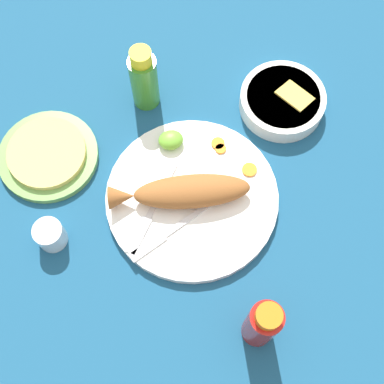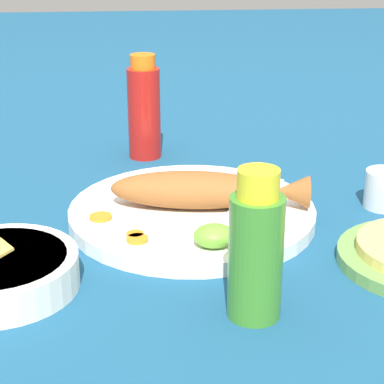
{
  "view_description": "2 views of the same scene",
  "coord_description": "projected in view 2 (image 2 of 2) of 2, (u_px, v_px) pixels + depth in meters",
  "views": [
    {
      "loc": [
        -0.08,
        -0.35,
        0.91
      ],
      "look_at": [
        0.0,
        0.0,
        0.04
      ],
      "focal_mm": 50.0,
      "sensor_mm": 36.0,
      "label": 1
    },
    {
      "loc": [
        0.07,
        0.8,
        0.36
      ],
      "look_at": [
        0.0,
        0.0,
        0.04
      ],
      "focal_mm": 65.0,
      "sensor_mm": 36.0,
      "label": 2
    }
  ],
  "objects": [
    {
      "name": "ground_plane",
      "position": [
        192.0,
        220.0,
        0.88
      ],
      "size": [
        4.0,
        4.0,
        0.0
      ],
      "primitive_type": "plane",
      "color": "navy"
    },
    {
      "name": "main_plate",
      "position": [
        192.0,
        213.0,
        0.88
      ],
      "size": [
        0.31,
        0.31,
        0.02
      ],
      "primitive_type": "cylinder",
      "color": "white",
      "rests_on": "ground_plane"
    },
    {
      "name": "fried_fish",
      "position": [
        203.0,
        190.0,
        0.87
      ],
      "size": [
        0.25,
        0.09,
        0.05
      ],
      "rotation": [
        0.0,
        0.0,
        -0.14
      ],
      "color": "#935628",
      "rests_on": "main_plate"
    },
    {
      "name": "fork_near",
      "position": [
        229.0,
        187.0,
        0.93
      ],
      "size": [
        0.17,
        0.09,
        0.0
      ],
      "rotation": [
        0.0,
        0.0,
        3.56
      ],
      "color": "silver",
      "rests_on": "main_plate"
    },
    {
      "name": "fork_far",
      "position": [
        252.0,
        198.0,
        0.9
      ],
      "size": [
        0.12,
        0.16,
        0.0
      ],
      "rotation": [
        0.0,
        0.0,
        4.07
      ],
      "color": "silver",
      "rests_on": "main_plate"
    },
    {
      "name": "carrot_slice_near",
      "position": [
        101.0,
        217.0,
        0.84
      ],
      "size": [
        0.03,
        0.03,
        0.0
      ],
      "primitive_type": "cylinder",
      "color": "orange",
      "rests_on": "main_plate"
    },
    {
      "name": "carrot_slice_mid",
      "position": [
        135.0,
        235.0,
        0.8
      ],
      "size": [
        0.02,
        0.02,
        0.0
      ],
      "primitive_type": "cylinder",
      "color": "orange",
      "rests_on": "main_plate"
    },
    {
      "name": "carrot_slice_far",
      "position": [
        137.0,
        239.0,
        0.79
      ],
      "size": [
        0.03,
        0.03,
        0.0
      ],
      "primitive_type": "cylinder",
      "color": "orange",
      "rests_on": "main_plate"
    },
    {
      "name": "lime_wedge_main",
      "position": [
        214.0,
        236.0,
        0.77
      ],
      "size": [
        0.05,
        0.04,
        0.03
      ],
      "primitive_type": "ellipsoid",
      "color": "#6BB233",
      "rests_on": "main_plate"
    },
    {
      "name": "hot_sauce_bottle_red",
      "position": [
        144.0,
        110.0,
        1.08
      ],
      "size": [
        0.05,
        0.05,
        0.16
      ],
      "color": "#B21914",
      "rests_on": "ground_plane"
    },
    {
      "name": "hot_sauce_bottle_green",
      "position": [
        256.0,
        250.0,
        0.65
      ],
      "size": [
        0.05,
        0.05,
        0.15
      ],
      "color": "#3D8428",
      "rests_on": "ground_plane"
    },
    {
      "name": "salt_cup",
      "position": [
        384.0,
        191.0,
        0.91
      ],
      "size": [
        0.05,
        0.05,
        0.05
      ],
      "color": "silver",
      "rests_on": "ground_plane"
    }
  ]
}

